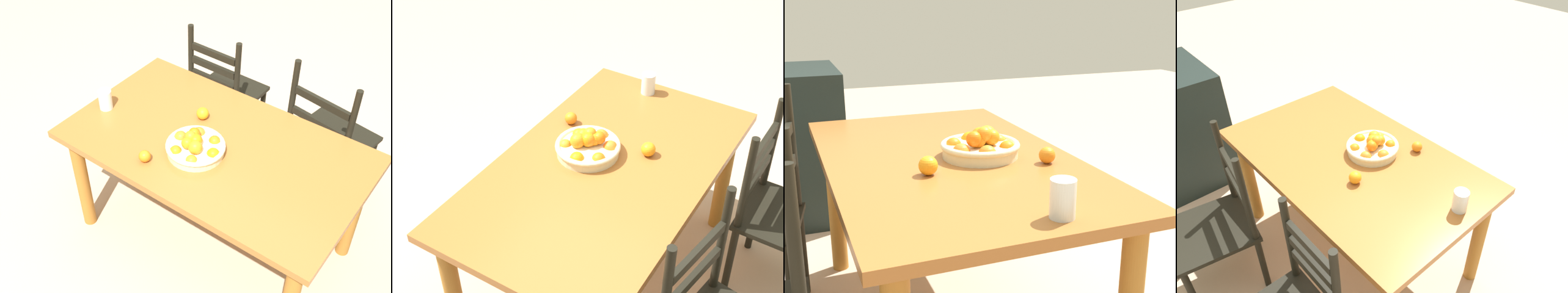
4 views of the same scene
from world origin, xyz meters
TOP-DOWN VIEW (x-y plane):
  - ground_plane at (0.00, 0.00)m, footprint 12.00×12.00m
  - dining_table at (0.00, 0.00)m, footprint 1.53×0.90m
  - chair_near_window at (0.33, 0.72)m, footprint 0.51×0.51m
  - chair_by_cabinet at (-0.42, 0.71)m, footprint 0.42×0.42m
  - fruit_bowl at (-0.05, -0.11)m, footprint 0.30×0.30m
  - orange_loose_0 at (-0.21, -0.31)m, footprint 0.06×0.06m
  - orange_loose_1 at (-0.18, 0.13)m, footprint 0.07×0.07m
  - drinking_glass at (-0.66, -0.12)m, footprint 0.07×0.07m

SIDE VIEW (x-z plane):
  - ground_plane at x=0.00m, z-range 0.00..0.00m
  - chair_near_window at x=0.33m, z-range -0.05..0.93m
  - chair_by_cabinet at x=-0.42m, z-range -0.02..0.95m
  - dining_table at x=0.00m, z-range 0.26..1.01m
  - orange_loose_0 at x=-0.21m, z-range 0.74..0.80m
  - orange_loose_1 at x=-0.18m, z-range 0.74..0.81m
  - fruit_bowl at x=-0.05m, z-range 0.72..0.85m
  - drinking_glass at x=-0.66m, z-range 0.74..0.85m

